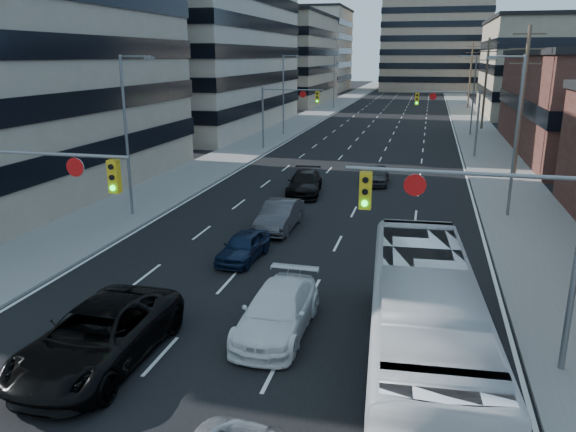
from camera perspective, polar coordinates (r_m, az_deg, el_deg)
The scene contains 27 objects.
road_surface at distance 138.47m, azimuth 11.84°, elevation 11.98°, with size 18.00×300.00×0.02m, color black.
sidewalk_left at distance 139.42m, azimuth 7.01°, elevation 12.25°, with size 5.00×300.00×0.15m, color slate.
sidewalk_right at distance 138.46m, azimuth 16.69°, elevation 11.69°, with size 5.00×300.00×0.15m, color slate.
office_left_mid at distance 75.70m, azimuth -12.41°, elevation 19.49°, with size 26.00×34.00×28.00m, color #ADA089.
office_left_far at distance 112.09m, azimuth -1.46°, elevation 15.52°, with size 20.00×30.00×16.00m, color gray.
office_right_far at distance 97.99m, azimuth 26.06°, elevation 13.31°, with size 22.00×28.00×14.00m, color gray.
bg_block_left at distance 151.86m, azimuth 1.19°, elevation 16.41°, with size 24.00×24.00×20.00m, color #ADA089.
bg_block_right at distance 140.56m, azimuth 25.48°, elevation 13.32°, with size 22.00×22.00×12.00m, color gray.
signal_near_left at distance 21.30m, azimuth -24.82°, elevation 1.95°, with size 6.59×0.33×6.00m.
signal_near_right at distance 16.80m, azimuth 19.21°, elevation -0.92°, with size 6.59×0.33×6.00m.
signal_far_left at distance 54.93m, azimuth -0.23°, elevation 11.15°, with size 6.09×0.33×6.00m.
signal_far_right at distance 53.29m, azimuth 16.28°, elevation 10.38°, with size 6.09×0.33×6.00m.
utility_pole_block at distance 44.64m, azimuth 22.67°, elevation 10.72°, with size 2.20×0.28×11.00m.
utility_pole_midblock at distance 74.41m, azimuth 19.44°, elevation 12.69°, with size 2.20×0.28×11.00m.
utility_pole_distant at distance 104.31m, azimuth 18.04°, elevation 13.51°, with size 2.20×0.28×11.00m.
streetlight_left_near at distance 32.58m, azimuth -15.91°, elevation 8.52°, with size 2.03×0.22×9.00m.
streetlight_left_mid at distance 65.20m, azimuth -0.34°, elevation 12.58°, with size 2.03×0.22×9.00m.
streetlight_left_far at distance 99.45m, azimuth 4.80°, elevation 13.71°, with size 2.03×0.22×9.00m.
streetlight_right_near at distance 33.60m, azimuth 21.96°, elevation 8.19°, with size 2.03×0.22×9.00m.
streetlight_right_far at distance 68.33m, azimuth 18.22°, elevation 11.96°, with size 2.03×0.22×9.00m.
black_pickup at distance 18.02m, azimuth -18.71°, elevation -11.51°, with size 2.97×6.44×1.79m, color black.
white_van at distance 18.95m, azimuth -1.08°, elevation -9.64°, with size 2.12×5.21×1.51m, color white.
transit_bus at distance 16.28m, azimuth 13.59°, elevation -11.00°, with size 2.84×12.15×3.38m, color silver.
sedan_blue at distance 25.48m, azimuth -4.54°, elevation -3.09°, with size 1.52×3.77×1.29m, color black.
sedan_grey_center at distance 29.81m, azimuth -0.85°, elevation 0.05°, with size 1.62×4.63×1.53m, color #38383B.
sedan_black_far at distance 37.46m, azimuth 1.70°, elevation 3.35°, with size 2.11×5.20×1.51m, color black.
sedan_grey_right at distance 40.94m, azimuth 9.04°, elevation 4.14°, with size 1.59×3.96×1.35m, color #2B2C2E.
Camera 1 is at (5.76, -8.06, 8.96)m, focal length 35.00 mm.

